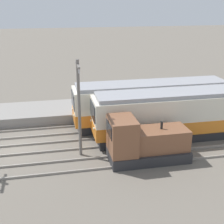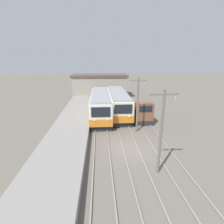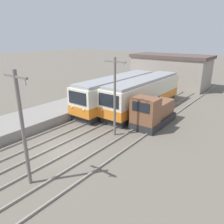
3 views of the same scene
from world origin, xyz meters
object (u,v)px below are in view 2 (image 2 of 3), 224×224
at_px(shunting_locomotive, 141,112).
at_px(catenary_mast_mid, 138,103).
at_px(commuter_train_center, 118,103).
at_px(catenary_mast_near, 161,130).
at_px(commuter_train_left, 101,106).

height_order(shunting_locomotive, catenary_mast_mid, catenary_mast_mid).
height_order(commuter_train_center, catenary_mast_mid, catenary_mast_mid).
xyz_separation_m(catenary_mast_near, catenary_mast_mid, (0.00, 8.16, 0.00)).
bearing_deg(catenary_mast_mid, commuter_train_center, 101.28).
xyz_separation_m(shunting_locomotive, catenary_mast_near, (-1.49, -12.15, 2.37)).
relative_size(commuter_train_center, catenary_mast_near, 2.01).
bearing_deg(catenary_mast_near, commuter_train_left, 106.52).
xyz_separation_m(commuter_train_left, catenary_mast_near, (4.31, -14.53, 1.88)).
bearing_deg(catenary_mast_near, commuter_train_center, 95.48).
xyz_separation_m(commuter_train_left, shunting_locomotive, (5.80, -2.37, -0.49)).
xyz_separation_m(commuter_train_left, catenary_mast_mid, (4.31, -6.36, 1.88)).
bearing_deg(commuter_train_left, catenary_mast_mid, -55.90).
bearing_deg(commuter_train_left, catenary_mast_near, -73.48).
distance_m(commuter_train_left, catenary_mast_near, 15.27).
bearing_deg(shunting_locomotive, catenary_mast_mid, -110.50).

